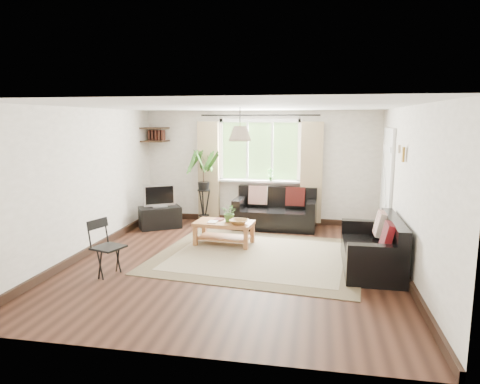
% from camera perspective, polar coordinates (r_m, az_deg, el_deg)
% --- Properties ---
extents(floor, '(5.50, 5.50, 0.00)m').
position_cam_1_polar(floor, '(6.79, -0.62, -9.33)').
color(floor, black).
rests_on(floor, ground).
extents(ceiling, '(5.50, 5.50, 0.00)m').
position_cam_1_polar(ceiling, '(6.43, -0.65, 11.35)').
color(ceiling, white).
rests_on(ceiling, floor).
extents(wall_back, '(5.00, 0.02, 2.40)m').
position_cam_1_polar(wall_back, '(9.20, 2.64, 3.32)').
color(wall_back, beige).
rests_on(wall_back, floor).
extents(wall_front, '(5.00, 0.02, 2.40)m').
position_cam_1_polar(wall_front, '(3.89, -8.42, -5.41)').
color(wall_front, beige).
rests_on(wall_front, floor).
extents(wall_left, '(0.02, 5.50, 2.40)m').
position_cam_1_polar(wall_left, '(7.39, -20.02, 1.22)').
color(wall_left, beige).
rests_on(wall_left, floor).
extents(wall_right, '(0.02, 5.50, 2.40)m').
position_cam_1_polar(wall_right, '(6.51, 21.50, 0.07)').
color(wall_right, beige).
rests_on(wall_right, floor).
extents(rug, '(3.55, 3.14, 0.02)m').
position_cam_1_polar(rug, '(7.08, 2.52, -8.47)').
color(rug, beige).
rests_on(rug, floor).
extents(window, '(2.50, 0.16, 2.16)m').
position_cam_1_polar(window, '(9.12, 2.63, 5.48)').
color(window, white).
rests_on(window, wall_back).
extents(door, '(0.06, 0.96, 2.06)m').
position_cam_1_polar(door, '(8.19, 18.98, 0.62)').
color(door, silver).
rests_on(door, wall_right).
extents(corner_shelf, '(0.50, 0.50, 0.34)m').
position_cam_1_polar(corner_shelf, '(9.47, -11.26, 7.51)').
color(corner_shelf, black).
rests_on(corner_shelf, wall_back).
extents(pendant_lamp, '(0.36, 0.36, 0.54)m').
position_cam_1_polar(pendant_lamp, '(6.82, -0.00, 8.31)').
color(pendant_lamp, beige).
rests_on(pendant_lamp, ceiling).
extents(wall_sconce, '(0.12, 0.12, 0.28)m').
position_cam_1_polar(wall_sconce, '(6.73, 20.72, 5.04)').
color(wall_sconce, beige).
rests_on(wall_sconce, wall_right).
extents(sofa_back, '(1.69, 0.90, 0.78)m').
position_cam_1_polar(sofa_back, '(8.81, 4.71, -2.31)').
color(sofa_back, black).
rests_on(sofa_back, floor).
extents(sofa_right, '(1.59, 0.80, 0.75)m').
position_cam_1_polar(sofa_right, '(6.66, 17.11, -6.77)').
color(sofa_right, black).
rests_on(sofa_right, floor).
extents(coffee_table, '(1.07, 0.65, 0.42)m').
position_cam_1_polar(coffee_table, '(7.65, -2.13, -5.51)').
color(coffee_table, brown).
rests_on(coffee_table, floor).
extents(table_plant, '(0.36, 0.33, 0.32)m').
position_cam_1_polar(table_plant, '(7.58, -1.37, -2.77)').
color(table_plant, '#416E2C').
rests_on(table_plant, coffee_table).
extents(bowl, '(0.38, 0.38, 0.08)m').
position_cam_1_polar(bowl, '(7.42, -0.16, -4.00)').
color(bowl, olive).
rests_on(bowl, coffee_table).
extents(book_a, '(0.16, 0.22, 0.02)m').
position_cam_1_polar(book_a, '(7.60, -4.23, -3.95)').
color(book_a, white).
rests_on(book_a, coffee_table).
extents(book_b, '(0.18, 0.23, 0.02)m').
position_cam_1_polar(book_b, '(7.77, -3.33, -3.63)').
color(book_b, '#572722').
rests_on(book_b, coffee_table).
extents(tv_stand, '(0.94, 0.83, 0.44)m').
position_cam_1_polar(tv_stand, '(8.97, -10.60, -3.34)').
color(tv_stand, black).
rests_on(tv_stand, floor).
extents(tv, '(0.65, 0.51, 0.48)m').
position_cam_1_polar(tv, '(8.88, -10.70, -0.43)').
color(tv, '#A5A5AA').
rests_on(tv, tv_stand).
extents(palm_stand, '(0.75, 0.75, 1.59)m').
position_cam_1_polar(palm_stand, '(9.12, -4.86, 0.68)').
color(palm_stand, black).
rests_on(palm_stand, floor).
extents(folding_chair, '(0.53, 0.53, 0.81)m').
position_cam_1_polar(folding_chair, '(6.39, -17.13, -7.20)').
color(folding_chair, black).
rests_on(folding_chair, floor).
extents(sill_plant, '(0.14, 0.10, 0.27)m').
position_cam_1_polar(sill_plant, '(9.06, 4.10, 2.35)').
color(sill_plant, '#2D6023').
rests_on(sill_plant, window).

